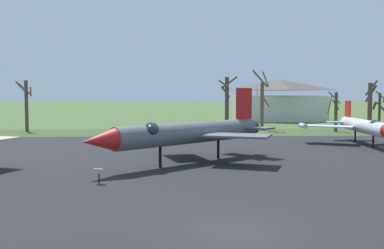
{
  "coord_description": "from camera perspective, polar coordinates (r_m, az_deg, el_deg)",
  "views": [
    {
      "loc": [
        -2.52,
        -18.35,
        5.67
      ],
      "look_at": [
        -1.16,
        20.46,
        2.99
      ],
      "focal_mm": 42.99,
      "sensor_mm": 36.0,
      "label": 1
    }
  ],
  "objects": [
    {
      "name": "ground_plane",
      "position": [
        19.37,
        5.71,
        -13.09
      ],
      "size": [
        600.0,
        600.0,
        0.0
      ],
      "primitive_type": "plane",
      "color": "#425B2D"
    },
    {
      "name": "asphalt_apron",
      "position": [
        34.12,
        2.27,
        -5.58
      ],
      "size": [
        71.33,
        50.67,
        0.05
      ],
      "primitive_type": "cube",
      "color": "black",
      "rests_on": "ground"
    },
    {
      "name": "grass_verge_strip",
      "position": [
        65.18,
        0.22,
        -1.01
      ],
      "size": [
        131.33,
        12.0,
        0.06
      ],
      "primitive_type": "cube",
      "color": "#354B26",
      "rests_on": "ground"
    },
    {
      "name": "jet_fighter_rear_center",
      "position": [
        36.46,
        -0.72,
        -1.01
      ],
      "size": [
        15.31,
        14.59,
        6.11
      ],
      "color": "#565B60",
      "rests_on": "ground"
    },
    {
      "name": "info_placard_rear_center",
      "position": [
        29.13,
        -11.46,
        -6.07
      ],
      "size": [
        0.61,
        0.36,
        1.01
      ],
      "color": "black",
      "rests_on": "ground"
    },
    {
      "name": "jet_fighter_rear_right",
      "position": [
        52.15,
        20.69,
        -0.21
      ],
      "size": [
        12.71,
        15.57,
        4.73
      ],
      "color": "silver",
      "rests_on": "ground"
    },
    {
      "name": "bare_tree_far_left",
      "position": [
        70.73,
        -19.89,
        2.45
      ],
      "size": [
        2.49,
        2.37,
        7.47
      ],
      "color": "brown",
      "rests_on": "ground"
    },
    {
      "name": "bare_tree_left_of_center",
      "position": [
        64.86,
        4.35,
        2.75
      ],
      "size": [
        2.85,
        2.89,
        8.05
      ],
      "color": "brown",
      "rests_on": "ground"
    },
    {
      "name": "bare_tree_center",
      "position": [
        69.43,
        8.68,
        2.75
      ],
      "size": [
        2.86,
        2.51,
        9.08
      ],
      "color": "brown",
      "rests_on": "ground"
    },
    {
      "name": "bare_tree_right_of_center",
      "position": [
        69.61,
        17.34,
        1.67
      ],
      "size": [
        1.72,
        2.7,
        5.91
      ],
      "color": "brown",
      "rests_on": "ground"
    },
    {
      "name": "bare_tree_far_right",
      "position": [
        69.81,
        21.24,
        2.22
      ],
      "size": [
        1.65,
        2.1,
        7.5
      ],
      "color": "brown",
      "rests_on": "ground"
    },
    {
      "name": "bare_tree_backdrop_extra",
      "position": [
        76.36,
        22.3,
        1.77
      ],
      "size": [
        2.62,
        1.89,
        5.97
      ],
      "color": "#42382D",
      "rests_on": "ground"
    },
    {
      "name": "visitor_building",
      "position": [
        95.24,
        10.68,
        2.93
      ],
      "size": [
        18.47,
        12.66,
        8.42
      ],
      "color": "beige",
      "rests_on": "ground"
    }
  ]
}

